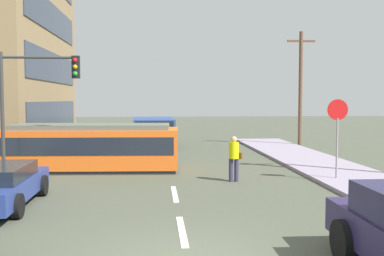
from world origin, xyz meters
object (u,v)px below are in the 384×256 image
(streetcar_tram, at_px, (92,147))
(parked_sedan_far, at_px, (66,146))
(pedestrian_crossing, at_px, (234,156))
(stop_sign, at_px, (337,122))
(utility_pole_mid, at_px, (300,87))
(traffic_light_mast, at_px, (34,90))
(city_bus, at_px, (154,130))
(parked_sedan_furthest, at_px, (86,136))

(streetcar_tram, relative_size, parked_sedan_far, 1.60)
(streetcar_tram, relative_size, pedestrian_crossing, 4.43)
(parked_sedan_far, xyz_separation_m, stop_sign, (11.18, -7.31, 1.57))
(stop_sign, distance_m, utility_pole_mid, 12.64)
(pedestrian_crossing, relative_size, traffic_light_mast, 0.35)
(utility_pole_mid, bearing_deg, city_bus, 175.82)
(pedestrian_crossing, distance_m, parked_sedan_furthest, 15.33)
(parked_sedan_furthest, bearing_deg, city_bus, -10.00)
(streetcar_tram, bearing_deg, city_bus, 74.96)
(streetcar_tram, xyz_separation_m, pedestrian_crossing, (5.57, -3.03, -0.07))
(utility_pole_mid, bearing_deg, parked_sedan_far, -160.36)
(stop_sign, xyz_separation_m, traffic_light_mast, (-11.12, 1.39, 1.17))
(streetcar_tram, height_order, city_bus, streetcar_tram)
(city_bus, height_order, utility_pole_mid, utility_pole_mid)
(streetcar_tram, relative_size, parked_sedan_furthest, 1.73)
(pedestrian_crossing, relative_size, parked_sedan_furthest, 0.39)
(city_bus, relative_size, parked_sedan_furthest, 1.19)
(traffic_light_mast, distance_m, utility_pole_mid, 17.54)
(parked_sedan_far, distance_m, utility_pole_mid, 15.04)
(stop_sign, bearing_deg, parked_sedan_far, 146.83)
(parked_sedan_furthest, height_order, stop_sign, stop_sign)
(parked_sedan_far, bearing_deg, stop_sign, -33.17)
(parked_sedan_furthest, relative_size, stop_sign, 1.49)
(parked_sedan_far, distance_m, stop_sign, 13.45)
(streetcar_tram, bearing_deg, parked_sedan_furthest, 100.20)
(parked_sedan_furthest, xyz_separation_m, stop_sign, (11.19, -13.72, 1.57))
(pedestrian_crossing, xyz_separation_m, utility_pole_mid, (6.40, 11.93, 2.89))
(streetcar_tram, height_order, traffic_light_mast, traffic_light_mast)
(parked_sedan_far, bearing_deg, pedestrian_crossing, -43.24)
(streetcar_tram, height_order, pedestrian_crossing, streetcar_tram)
(city_bus, distance_m, parked_sedan_furthest, 4.53)
(parked_sedan_far, bearing_deg, streetcar_tram, -64.82)
(city_bus, relative_size, stop_sign, 1.77)
(traffic_light_mast, bearing_deg, pedestrian_crossing, -8.26)
(pedestrian_crossing, distance_m, parked_sedan_far, 10.21)
(pedestrian_crossing, height_order, parked_sedan_far, pedestrian_crossing)
(streetcar_tram, height_order, parked_sedan_furthest, streetcar_tram)
(pedestrian_crossing, bearing_deg, utility_pole_mid, 61.79)
(parked_sedan_far, distance_m, parked_sedan_furthest, 6.41)
(streetcar_tram, bearing_deg, parked_sedan_far, 115.18)
(streetcar_tram, distance_m, parked_sedan_far, 4.40)
(stop_sign, bearing_deg, city_bus, 117.54)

